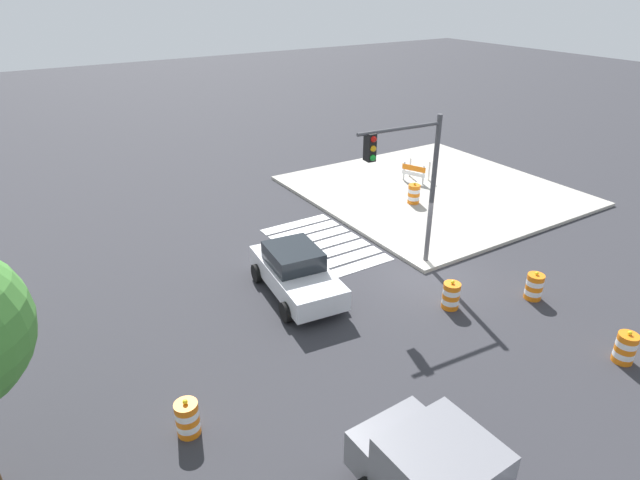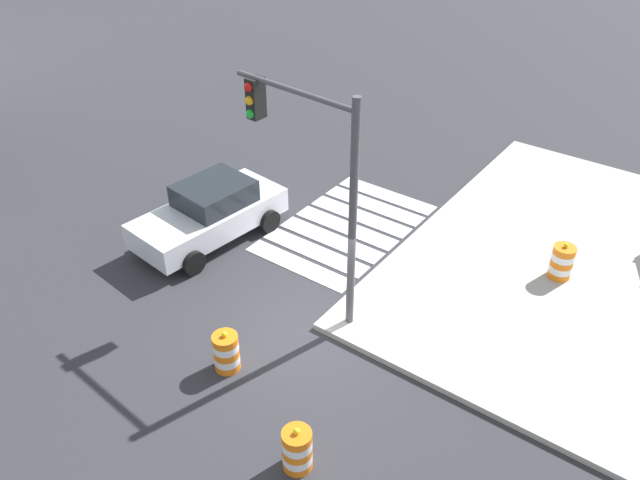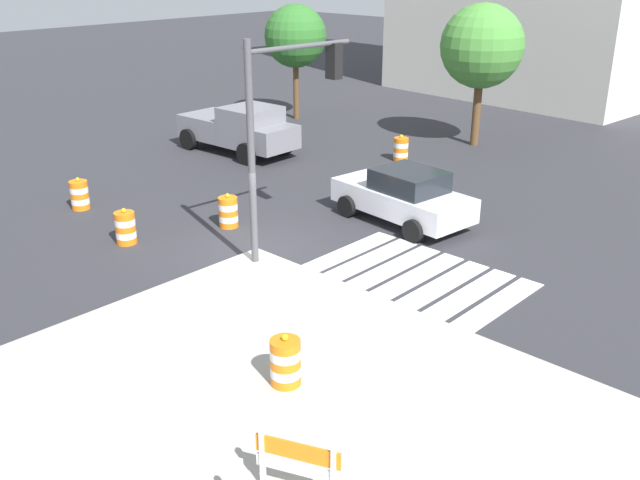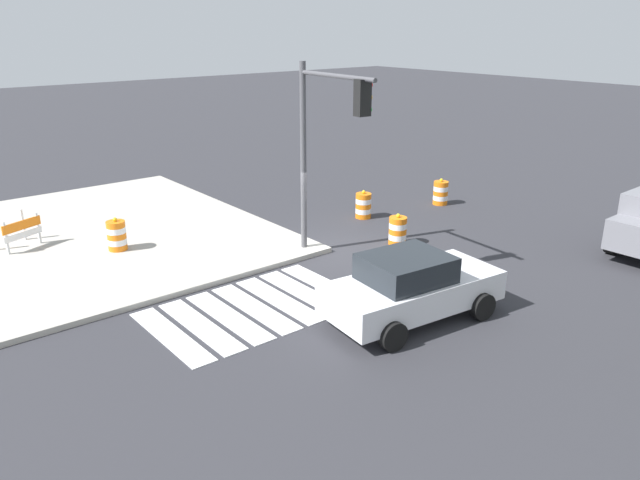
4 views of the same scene
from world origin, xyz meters
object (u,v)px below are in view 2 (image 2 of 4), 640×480
(traffic_barrel_median_far, at_px, (226,352))
(traffic_barrel_near_corner, at_px, (297,450))
(traffic_light_pole, at_px, (311,162))
(sports_car, at_px, (211,212))
(traffic_barrel_on_sidewalk, at_px, (562,262))

(traffic_barrel_median_far, bearing_deg, traffic_barrel_near_corner, -111.45)
(traffic_barrel_near_corner, relative_size, traffic_light_pole, 0.19)
(sports_car, relative_size, traffic_barrel_near_corner, 4.39)
(sports_car, xyz_separation_m, traffic_barrel_near_corner, (-4.57, -6.55, -0.36))
(traffic_light_pole, bearing_deg, traffic_barrel_on_sidewalk, -45.18)
(traffic_barrel_median_far, height_order, traffic_barrel_on_sidewalk, traffic_barrel_on_sidewalk)
(sports_car, bearing_deg, traffic_barrel_on_sidewalk, -66.38)
(traffic_barrel_on_sidewalk, distance_m, traffic_light_pole, 7.14)
(traffic_barrel_near_corner, bearing_deg, traffic_barrel_on_sidewalk, -13.37)
(traffic_barrel_near_corner, bearing_deg, sports_car, 55.12)
(traffic_barrel_median_far, distance_m, traffic_light_pole, 4.42)
(traffic_barrel_median_far, height_order, traffic_light_pole, traffic_light_pole)
(traffic_barrel_on_sidewalk, bearing_deg, sports_car, 113.62)
(traffic_barrel_on_sidewalk, bearing_deg, traffic_barrel_median_far, 146.76)
(traffic_barrel_near_corner, distance_m, traffic_barrel_on_sidewalk, 8.53)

